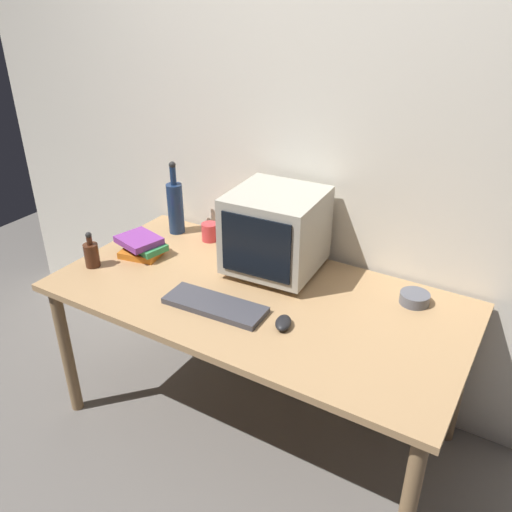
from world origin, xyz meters
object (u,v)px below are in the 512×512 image
at_px(keyboard, 215,305).
at_px(mug, 210,232).
at_px(computer_mouse, 283,323).
at_px(bottle_short, 91,254).
at_px(crt_monitor, 276,231).
at_px(cd_spindle, 415,298).
at_px(book_stack, 142,246).
at_px(bottle_tall, 175,206).

distance_m(keyboard, mug, 0.61).
relative_size(computer_mouse, mug, 0.83).
xyz_separation_m(keyboard, computer_mouse, (0.30, 0.03, 0.01)).
height_order(keyboard, bottle_short, bottle_short).
height_order(computer_mouse, bottle_short, bottle_short).
distance_m(crt_monitor, bottle_short, 0.84).
relative_size(bottle_short, cd_spindle, 1.42).
bearing_deg(computer_mouse, book_stack, 149.90).
bearing_deg(cd_spindle, keyboard, -146.40).
bearing_deg(book_stack, mug, 56.60).
bearing_deg(bottle_short, mug, 58.19).
xyz_separation_m(crt_monitor, keyboard, (-0.06, -0.39, -0.18)).
bearing_deg(keyboard, computer_mouse, 1.95).
relative_size(bottle_tall, bottle_short, 2.21).
bearing_deg(keyboard, crt_monitor, 78.69).
bearing_deg(book_stack, bottle_short, -119.47).
height_order(keyboard, computer_mouse, computer_mouse).
relative_size(crt_monitor, bottle_short, 2.40).
height_order(mug, cd_spindle, mug).
bearing_deg(bottle_short, book_stack, 60.53).
bearing_deg(bottle_short, keyboard, 0.40).
bearing_deg(crt_monitor, mug, 167.26).
distance_m(keyboard, bottle_tall, 0.76).
xyz_separation_m(book_stack, mug, (0.19, 0.29, -0.00)).
distance_m(bottle_short, mug, 0.58).
height_order(bottle_short, mug, bottle_short).
xyz_separation_m(bottle_tall, cd_spindle, (1.25, -0.03, -0.12)).
xyz_separation_m(keyboard, book_stack, (-0.56, 0.20, 0.03)).
bearing_deg(book_stack, crt_monitor, 17.37).
bearing_deg(crt_monitor, bottle_short, -151.50).
bearing_deg(book_stack, cd_spindle, 11.34).
height_order(book_stack, mug, book_stack).
bearing_deg(crt_monitor, keyboard, -98.12).
relative_size(crt_monitor, cd_spindle, 3.42).
bearing_deg(mug, computer_mouse, -34.76).
bearing_deg(keyboard, bottle_tall, 136.89).
bearing_deg(mug, book_stack, -123.40).
bearing_deg(cd_spindle, bottle_short, -161.48).
relative_size(keyboard, bottle_short, 2.46).
bearing_deg(bottle_tall, computer_mouse, -27.54).
relative_size(crt_monitor, mug, 3.42).
xyz_separation_m(crt_monitor, bottle_tall, (-0.63, 0.09, -0.05)).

